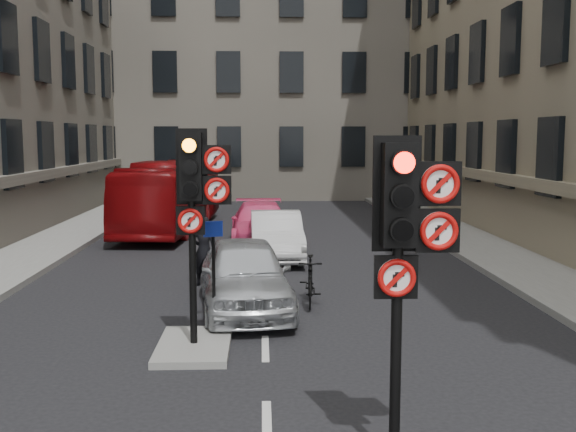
{
  "coord_description": "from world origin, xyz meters",
  "views": [
    {
      "loc": [
        -0.05,
        -6.04,
        3.57
      ],
      "look_at": [
        0.27,
        2.1,
        2.6
      ],
      "focal_mm": 42.0,
      "sensor_mm": 36.0,
      "label": 1
    }
  ],
  "objects": [
    {
      "name": "pavement_right",
      "position": [
        7.2,
        12.0,
        0.08
      ],
      "size": [
        3.0,
        50.0,
        0.16
      ],
      "primitive_type": "cube",
      "color": "gray",
      "rests_on": "ground"
    },
    {
      "name": "centre_island",
      "position": [
        -1.2,
        5.0,
        0.06
      ],
      "size": [
        1.2,
        2.0,
        0.12
      ],
      "primitive_type": "cube",
      "color": "gray",
      "rests_on": "ground"
    },
    {
      "name": "building_far",
      "position": [
        0.0,
        38.0,
        10.0
      ],
      "size": [
        30.0,
        14.0,
        20.0
      ],
      "primitive_type": "cube",
      "color": "slate",
      "rests_on": "ground"
    },
    {
      "name": "signal_near",
      "position": [
        1.49,
        0.99,
        2.58
      ],
      "size": [
        0.91,
        0.4,
        3.58
      ],
      "color": "black",
      "rests_on": "ground"
    },
    {
      "name": "signal_far",
      "position": [
        -1.11,
        4.99,
        2.7
      ],
      "size": [
        0.91,
        0.4,
        3.58
      ],
      "color": "black",
      "rests_on": "centre_island"
    },
    {
      "name": "car_silver",
      "position": [
        -0.4,
        7.54,
        0.74
      ],
      "size": [
        2.2,
        4.52,
        1.49
      ],
      "primitive_type": "imported",
      "rotation": [
        0.0,
        0.0,
        0.1
      ],
      "color": "#B6BABE",
      "rests_on": "ground"
    },
    {
      "name": "car_white",
      "position": [
        0.37,
        13.43,
        0.69
      ],
      "size": [
        1.57,
        4.2,
        1.37
      ],
      "primitive_type": "imported",
      "rotation": [
        0.0,
        0.0,
        0.03
      ],
      "color": "silver",
      "rests_on": "ground"
    },
    {
      "name": "car_pink",
      "position": [
        -0.08,
        16.03,
        0.69
      ],
      "size": [
        2.09,
        4.81,
        1.38
      ],
      "primitive_type": "imported",
      "rotation": [
        0.0,
        0.0,
        0.03
      ],
      "color": "#F14780",
      "rests_on": "ground"
    },
    {
      "name": "bus_red",
      "position": [
        -3.48,
        19.56,
        1.32
      ],
      "size": [
        3.0,
        9.64,
        2.64
      ],
      "primitive_type": "imported",
      "rotation": [
        0.0,
        0.0,
        -0.08
      ],
      "color": "maroon",
      "rests_on": "ground"
    },
    {
      "name": "motorcycle",
      "position": [
        0.98,
        8.01,
        0.51
      ],
      "size": [
        0.61,
        1.73,
        1.02
      ],
      "primitive_type": "imported",
      "rotation": [
        0.0,
        0.0,
        -0.07
      ],
      "color": "black",
      "rests_on": "ground"
    },
    {
      "name": "motorcyclist",
      "position": [
        -1.44,
        9.91,
        0.84
      ],
      "size": [
        0.64,
        0.44,
        1.68
      ],
      "primitive_type": "imported",
      "rotation": [
        0.0,
        0.0,
        3.08
      ],
      "color": "black",
      "rests_on": "ground"
    },
    {
      "name": "info_sign",
      "position": [
        -0.9,
        5.61,
        1.4
      ],
      "size": [
        0.34,
        0.14,
        1.98
      ],
      "rotation": [
        0.0,
        0.0,
        0.29
      ],
      "color": "black",
      "rests_on": "centre_island"
    }
  ]
}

